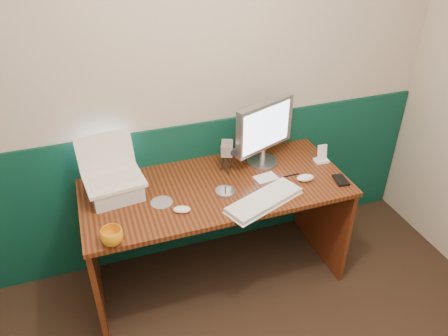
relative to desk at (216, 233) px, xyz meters
name	(u,v)px	position (x,y,z in m)	size (l,w,h in m)	color
back_wall	(176,88)	(-0.12, 0.37, 0.88)	(3.50, 0.04, 2.50)	#C1B4A3
wainscot	(183,191)	(-0.12, 0.36, 0.12)	(3.48, 0.02, 1.00)	#073128
desk	(216,233)	(0.00, 0.00, 0.00)	(1.60, 0.70, 0.75)	#321B09
laptop_riser	(116,189)	(-0.58, 0.09, 0.42)	(0.28, 0.24, 0.10)	silver
laptop	(111,162)	(-0.58, 0.09, 0.61)	(0.33, 0.25, 0.27)	white
monitor	(264,133)	(0.37, 0.15, 0.60)	(0.44, 0.13, 0.44)	#A9A9AE
keyboard	(264,201)	(0.21, -0.25, 0.39)	(0.47, 0.16, 0.03)	white
mouse_right	(305,178)	(0.54, -0.12, 0.39)	(0.11, 0.07, 0.04)	white
mouse_left	(182,209)	(-0.26, -0.18, 0.39)	(0.10, 0.06, 0.03)	white
mug	(112,237)	(-0.65, -0.31, 0.42)	(0.11, 0.11, 0.09)	orange
camcorder	(227,157)	(0.12, 0.13, 0.48)	(0.09, 0.14, 0.21)	silver
cd_spindle	(225,192)	(0.03, -0.09, 0.39)	(0.12, 0.12, 0.02)	#B6BCC7
cd_loose_a	(162,202)	(-0.34, -0.05, 0.38)	(0.13, 0.13, 0.00)	silver
pen	(290,176)	(0.47, -0.05, 0.38)	(0.01, 0.01, 0.12)	black
papers	(266,178)	(0.32, -0.02, 0.38)	(0.14, 0.09, 0.00)	silver
dock	(321,160)	(0.74, 0.04, 0.38)	(0.09, 0.07, 0.02)	white
music_player	(322,152)	(0.74, 0.04, 0.44)	(0.06, 0.01, 0.10)	white
pda	(341,180)	(0.74, -0.20, 0.38)	(0.07, 0.12, 0.01)	black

